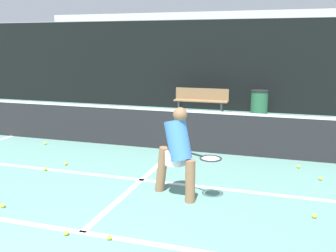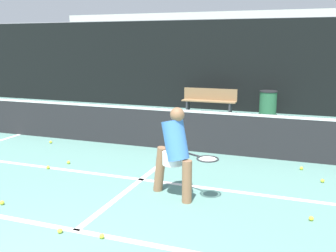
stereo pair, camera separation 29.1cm
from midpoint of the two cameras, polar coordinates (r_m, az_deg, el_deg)
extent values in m
cube|color=white|center=(5.41, -11.71, -14.66)|extent=(11.00, 0.10, 0.01)
cube|color=white|center=(7.12, -2.74, -7.76)|extent=(8.25, 0.10, 0.01)
cube|color=white|center=(7.13, -2.69, -7.72)|extent=(0.10, 4.22, 0.01)
cube|color=#232326|center=(8.91, 2.56, -0.55)|extent=(11.00, 0.02, 0.95)
cube|color=white|center=(8.82, 2.59, 2.27)|extent=(11.00, 0.03, 0.06)
cube|color=black|center=(14.29, 9.70, 8.57)|extent=(24.00, 0.06, 3.20)
cylinder|color=slate|center=(14.29, 9.93, 15.06)|extent=(24.00, 0.04, 0.04)
cylinder|color=#8C6042|center=(6.05, 4.15, -8.07)|extent=(0.15, 0.15, 0.67)
cylinder|color=#8C6042|center=(6.45, 0.12, -6.30)|extent=(0.31, 0.26, 0.78)
cylinder|color=white|center=(6.17, 2.02, -4.69)|extent=(0.32, 0.32, 0.20)
cylinder|color=#3F7ACC|center=(6.05, 2.44, -2.05)|extent=(0.47, 0.41, 0.70)
sphere|color=#8C6042|center=(5.93, 2.75, 1.67)|extent=(0.22, 0.22, 0.22)
cylinder|color=#262628|center=(6.19, 4.98, -4.18)|extent=(0.28, 0.16, 0.03)
torus|color=#262628|center=(6.00, 7.17, -4.76)|extent=(0.46, 0.46, 0.02)
cylinder|color=beige|center=(6.00, 7.17, -4.76)|extent=(0.35, 0.35, 0.01)
sphere|color=#D1E033|center=(8.21, -13.26, -5.15)|extent=(0.07, 0.07, 0.07)
sphere|color=#D1E033|center=(5.15, -7.93, -15.56)|extent=(0.07, 0.07, 0.07)
sphere|color=#D1E033|center=(5.95, 21.42, -12.40)|extent=(0.07, 0.07, 0.07)
sphere|color=#D1E033|center=(5.38, -13.87, -14.57)|extent=(0.07, 0.07, 0.07)
sphere|color=#D1E033|center=(6.50, -21.76, -10.31)|extent=(0.07, 0.07, 0.07)
sphere|color=#D1E033|center=(7.52, 22.56, -7.35)|extent=(0.07, 0.07, 0.07)
sphere|color=#D1E033|center=(8.09, 19.78, -5.80)|extent=(0.07, 0.07, 0.07)
sphere|color=#D1E033|center=(9.97, -15.87, -2.26)|extent=(0.07, 0.07, 0.07)
sphere|color=#D1E033|center=(7.98, -16.03, -5.79)|extent=(0.07, 0.07, 0.07)
cube|color=olive|center=(13.64, 6.57, 3.60)|extent=(1.88, 0.38, 0.04)
cube|color=olive|center=(13.78, 6.76, 4.57)|extent=(1.88, 0.06, 0.42)
cube|color=#333338|center=(13.86, 3.52, 2.87)|extent=(0.06, 0.32, 0.44)
cube|color=#333338|center=(13.52, 9.65, 2.50)|extent=(0.06, 0.32, 0.44)
cylinder|color=#28603D|center=(13.58, 14.90, 3.09)|extent=(0.56, 0.56, 0.81)
cylinder|color=black|center=(13.53, 15.00, 4.87)|extent=(0.59, 0.59, 0.04)
cube|color=maroon|center=(18.63, 23.25, 4.83)|extent=(1.90, 4.02, 0.81)
cube|color=#1E2328|center=(18.37, 23.45, 6.84)|extent=(1.60, 2.41, 0.54)
cube|color=beige|center=(32.29, 15.88, 11.51)|extent=(36.00, 2.40, 4.80)
camera|label=1|loc=(0.15, -88.81, 0.25)|focal=42.00mm
camera|label=2|loc=(0.15, 91.19, -0.25)|focal=42.00mm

